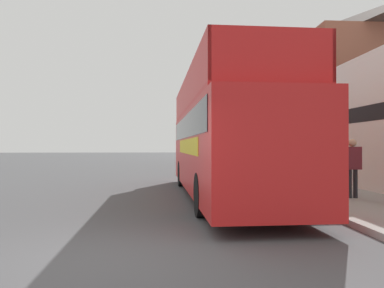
{
  "coord_description": "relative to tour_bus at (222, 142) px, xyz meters",
  "views": [
    {
      "loc": [
        0.82,
        -5.64,
        1.67
      ],
      "look_at": [
        1.79,
        8.32,
        1.75
      ],
      "focal_mm": 35.0,
      "sensor_mm": 36.0,
      "label": 1
    }
  ],
  "objects": [
    {
      "name": "ground_plane",
      "position": [
        -2.67,
        14.42,
        -1.8
      ],
      "size": [
        144.0,
        144.0,
        0.0
      ],
      "primitive_type": "plane",
      "color": "#4C4C4F"
    },
    {
      "name": "sidewalk",
      "position": [
        3.49,
        11.42,
        -1.73
      ],
      "size": [
        3.12,
        108.0,
        0.14
      ],
      "color": "#999993",
      "rests_on": "ground_plane"
    },
    {
      "name": "brick_terrace_rear",
      "position": [
        8.06,
        16.36,
        3.27
      ],
      "size": [
        6.0,
        25.5,
        10.14
      ],
      "color": "#935642",
      "rests_on": "ground_plane"
    },
    {
      "name": "tour_bus",
      "position": [
        0.0,
        0.0,
        0.0
      ],
      "size": [
        2.78,
        11.45,
        3.91
      ],
      "rotation": [
        0.0,
        0.0,
        0.03
      ],
      "color": "red",
      "rests_on": "ground_plane"
    },
    {
      "name": "parked_car_ahead_of_bus",
      "position": [
        0.77,
        9.12,
        -1.1
      ],
      "size": [
        1.94,
        3.99,
        1.46
      ],
      "rotation": [
        0.0,
        0.0,
        -0.02
      ],
      "color": "black",
      "rests_on": "ground_plane"
    },
    {
      "name": "pedestrian_third",
      "position": [
        3.65,
        -1.52,
        -0.6
      ],
      "size": [
        0.46,
        0.25,
        1.75
      ],
      "color": "#232328",
      "rests_on": "sidewalk"
    },
    {
      "name": "lamp_post_nearest",
      "position": [
        2.41,
        -0.71,
        1.4
      ],
      "size": [
        0.35,
        0.35,
        4.41
      ],
      "color": "black",
      "rests_on": "sidewalk"
    },
    {
      "name": "lamp_post_second",
      "position": [
        2.54,
        7.58,
        1.47
      ],
      "size": [
        0.35,
        0.35,
        4.51
      ],
      "color": "black",
      "rests_on": "sidewalk"
    }
  ]
}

